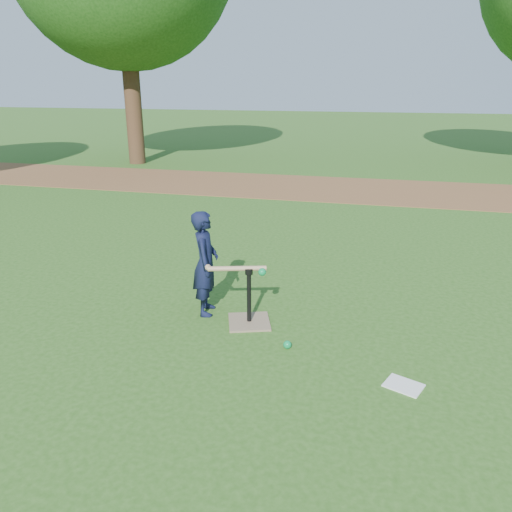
# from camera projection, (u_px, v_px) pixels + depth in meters

# --- Properties ---
(ground) EXTENTS (80.00, 80.00, 0.00)m
(ground) POSITION_uv_depth(u_px,v_px,m) (225.00, 331.00, 5.12)
(ground) COLOR #285116
(ground) RESTS_ON ground
(dirt_strip) EXTENTS (24.00, 3.00, 0.01)m
(dirt_strip) POSITION_uv_depth(u_px,v_px,m) (318.00, 188.00, 11.98)
(dirt_strip) COLOR brown
(dirt_strip) RESTS_ON ground
(child) EXTENTS (0.36, 0.47, 1.15)m
(child) POSITION_uv_depth(u_px,v_px,m) (205.00, 263.00, 5.36)
(child) COLOR black
(child) RESTS_ON ground
(wiffle_ball_ground) EXTENTS (0.08, 0.08, 0.08)m
(wiffle_ball_ground) POSITION_uv_depth(u_px,v_px,m) (287.00, 345.00, 4.77)
(wiffle_ball_ground) COLOR #0C8745
(wiffle_ball_ground) RESTS_ON ground
(clipboard) EXTENTS (0.37, 0.33, 0.01)m
(clipboard) POSITION_uv_depth(u_px,v_px,m) (404.00, 385.00, 4.19)
(clipboard) COLOR white
(clipboard) RESTS_ON ground
(batting_tee) EXTENTS (0.55, 0.55, 0.61)m
(batting_tee) POSITION_uv_depth(u_px,v_px,m) (249.00, 313.00, 5.26)
(batting_tee) COLOR #856E54
(batting_tee) RESTS_ON ground
(swing_action) EXTENTS (0.64, 0.22, 0.08)m
(swing_action) POSITION_uv_depth(u_px,v_px,m) (239.00, 269.00, 5.09)
(swing_action) COLOR tan
(swing_action) RESTS_ON ground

